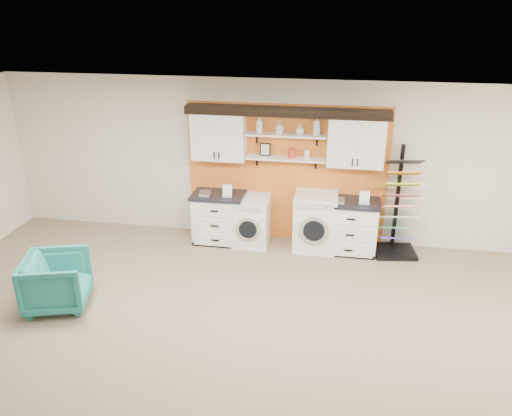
% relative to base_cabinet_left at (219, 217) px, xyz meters
% --- Properties ---
extents(floor, '(10.00, 10.00, 0.00)m').
position_rel_base_cabinet_left_xyz_m(floor, '(1.13, -3.64, -0.44)').
color(floor, gray).
rests_on(floor, ground).
extents(ceiling, '(10.00, 10.00, 0.00)m').
position_rel_base_cabinet_left_xyz_m(ceiling, '(1.13, -3.64, 2.36)').
color(ceiling, white).
rests_on(ceiling, wall_back).
extents(wall_back, '(10.00, 0.00, 10.00)m').
position_rel_base_cabinet_left_xyz_m(wall_back, '(1.13, 0.36, 0.96)').
color(wall_back, beige).
rests_on(wall_back, floor).
extents(accent_panel, '(3.40, 0.07, 2.40)m').
position_rel_base_cabinet_left_xyz_m(accent_panel, '(1.13, 0.32, 0.76)').
color(accent_panel, orange).
rests_on(accent_panel, wall_back).
extents(upper_cabinet_left, '(0.90, 0.35, 0.84)m').
position_rel_base_cabinet_left_xyz_m(upper_cabinet_left, '(-0.00, 0.15, 1.44)').
color(upper_cabinet_left, white).
rests_on(upper_cabinet_left, wall_back).
extents(upper_cabinet_right, '(0.90, 0.35, 0.84)m').
position_rel_base_cabinet_left_xyz_m(upper_cabinet_right, '(2.26, 0.15, 1.44)').
color(upper_cabinet_right, white).
rests_on(upper_cabinet_right, wall_back).
extents(shelf_lower, '(1.32, 0.28, 0.03)m').
position_rel_base_cabinet_left_xyz_m(shelf_lower, '(1.13, 0.16, 1.09)').
color(shelf_lower, white).
rests_on(shelf_lower, wall_back).
extents(shelf_upper, '(1.32, 0.28, 0.03)m').
position_rel_base_cabinet_left_xyz_m(shelf_upper, '(1.13, 0.16, 1.49)').
color(shelf_upper, white).
rests_on(shelf_upper, wall_back).
extents(crown_molding, '(3.30, 0.41, 0.13)m').
position_rel_base_cabinet_left_xyz_m(crown_molding, '(1.13, 0.17, 1.89)').
color(crown_molding, black).
rests_on(crown_molding, wall_back).
extents(picture_frame, '(0.18, 0.02, 0.22)m').
position_rel_base_cabinet_left_xyz_m(picture_frame, '(0.78, 0.21, 1.21)').
color(picture_frame, black).
rests_on(picture_frame, shelf_lower).
extents(canister_red, '(0.11, 0.11, 0.16)m').
position_rel_base_cabinet_left_xyz_m(canister_red, '(1.23, 0.16, 1.18)').
color(canister_red, red).
rests_on(canister_red, shelf_lower).
extents(canister_cream, '(0.10, 0.10, 0.14)m').
position_rel_base_cabinet_left_xyz_m(canister_cream, '(1.48, 0.16, 1.17)').
color(canister_cream, silver).
rests_on(canister_cream, shelf_lower).
extents(base_cabinet_left, '(0.90, 0.66, 0.88)m').
position_rel_base_cabinet_left_xyz_m(base_cabinet_left, '(0.00, 0.00, 0.00)').
color(base_cabinet_left, white).
rests_on(base_cabinet_left, floor).
extents(base_cabinet_right, '(0.93, 0.66, 0.91)m').
position_rel_base_cabinet_left_xyz_m(base_cabinet_right, '(2.26, -0.00, 0.01)').
color(base_cabinet_right, white).
rests_on(base_cabinet_right, floor).
extents(washer, '(0.61, 0.71, 0.86)m').
position_rel_base_cabinet_left_xyz_m(washer, '(0.58, -0.00, -0.01)').
color(washer, white).
rests_on(washer, floor).
extents(dryer, '(0.71, 0.71, 0.99)m').
position_rel_base_cabinet_left_xyz_m(dryer, '(1.68, -0.00, 0.05)').
color(dryer, white).
rests_on(dryer, floor).
extents(sample_rack, '(0.74, 0.65, 1.85)m').
position_rel_base_cabinet_left_xyz_m(sample_rack, '(3.03, 0.04, 0.13)').
color(sample_rack, black).
rests_on(sample_rack, floor).
extents(armchair, '(1.03, 1.02, 0.76)m').
position_rel_base_cabinet_left_xyz_m(armchair, '(-1.73, -2.36, -0.06)').
color(armchair, '#1F7E78').
rests_on(armchair, floor).
extents(soap_bottle_a, '(0.12, 0.12, 0.29)m').
position_rel_base_cabinet_left_xyz_m(soap_bottle_a, '(0.69, 0.16, 1.65)').
color(soap_bottle_a, silver).
rests_on(soap_bottle_a, shelf_upper).
extents(soap_bottle_b, '(0.12, 0.12, 0.21)m').
position_rel_base_cabinet_left_xyz_m(soap_bottle_b, '(1.03, 0.16, 1.61)').
color(soap_bottle_b, silver).
rests_on(soap_bottle_b, shelf_upper).
extents(soap_bottle_c, '(0.17, 0.17, 0.18)m').
position_rel_base_cabinet_left_xyz_m(soap_bottle_c, '(1.35, 0.16, 1.59)').
color(soap_bottle_c, silver).
rests_on(soap_bottle_c, shelf_upper).
extents(soap_bottle_d, '(0.15, 0.15, 0.33)m').
position_rel_base_cabinet_left_xyz_m(soap_bottle_d, '(1.62, 0.16, 1.67)').
color(soap_bottle_d, silver).
rests_on(soap_bottle_d, shelf_upper).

